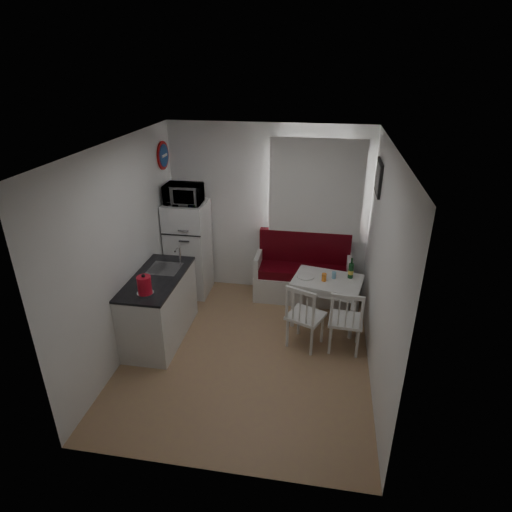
{
  "coord_description": "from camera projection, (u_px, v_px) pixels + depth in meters",
  "views": [
    {
      "loc": [
        0.84,
        -4.35,
        3.42
      ],
      "look_at": [
        0.02,
        0.5,
        1.13
      ],
      "focal_mm": 30.0,
      "sensor_mm": 36.0,
      "label": 1
    }
  ],
  "objects": [
    {
      "name": "chair_left",
      "position": [
        306.0,
        312.0,
        5.29
      ],
      "size": [
        0.54,
        0.54,
        0.48
      ],
      "rotation": [
        0.0,
        0.0,
        -0.39
      ],
      "color": "white",
      "rests_on": "floor"
    },
    {
      "name": "wall_left",
      "position": [
        124.0,
        251.0,
        5.13
      ],
      "size": [
        0.02,
        3.5,
        2.6
      ],
      "primitive_type": "cube",
      "color": "white",
      "rests_on": "floor"
    },
    {
      "name": "bench",
      "position": [
        303.0,
        277.0,
        6.57
      ],
      "size": [
        1.45,
        0.56,
        1.04
      ],
      "color": "white",
      "rests_on": "floor"
    },
    {
      "name": "wall_back",
      "position": [
        268.0,
        211.0,
        6.47
      ],
      "size": [
        3.0,
        0.02,
        2.6
      ],
      "primitive_type": "cube",
      "color": "white",
      "rests_on": "floor"
    },
    {
      "name": "drinking_glass_blue",
      "position": [
        334.0,
        275.0,
        5.81
      ],
      "size": [
        0.06,
        0.06,
        0.09
      ],
      "primitive_type": "cylinder",
      "color": "#7EB7D6",
      "rests_on": "dining_table"
    },
    {
      "name": "window",
      "position": [
        316.0,
        193.0,
        6.2
      ],
      "size": [
        1.22,
        0.06,
        1.47
      ],
      "primitive_type": "cube",
      "color": "white",
      "rests_on": "wall_back"
    },
    {
      "name": "kettle",
      "position": [
        144.0,
        285.0,
        4.93
      ],
      "size": [
        0.2,
        0.2,
        0.26
      ],
      "primitive_type": "cylinder",
      "color": "red",
      "rests_on": "kitchen_counter"
    },
    {
      "name": "curtain",
      "position": [
        316.0,
        191.0,
        6.12
      ],
      "size": [
        1.35,
        0.02,
        1.5
      ],
      "primitive_type": "cube",
      "color": "white",
      "rests_on": "wall_back"
    },
    {
      "name": "fridge",
      "position": [
        189.0,
        249.0,
        6.57
      ],
      "size": [
        0.59,
        0.59,
        1.48
      ],
      "primitive_type": "cube",
      "color": "white",
      "rests_on": "floor"
    },
    {
      "name": "wall_front",
      "position": [
        206.0,
        355.0,
        3.34
      ],
      "size": [
        3.0,
        0.02,
        2.6
      ],
      "primitive_type": "cube",
      "color": "white",
      "rests_on": "floor"
    },
    {
      "name": "wine_bottle",
      "position": [
        351.0,
        268.0,
        5.78
      ],
      "size": [
        0.07,
        0.07,
        0.29
      ],
      "primitive_type": null,
      "color": "#14401C",
      "rests_on": "dining_table"
    },
    {
      "name": "picture_frame",
      "position": [
        378.0,
        177.0,
        5.35
      ],
      "size": [
        0.04,
        0.52,
        0.42
      ],
      "primitive_type": "cube",
      "color": "black",
      "rests_on": "wall_right"
    },
    {
      "name": "drinking_glass_orange",
      "position": [
        324.0,
        277.0,
        5.74
      ],
      "size": [
        0.06,
        0.06,
        0.11
      ],
      "primitive_type": "cylinder",
      "color": "orange",
      "rests_on": "dining_table"
    },
    {
      "name": "kitchen_counter",
      "position": [
        160.0,
        307.0,
        5.58
      ],
      "size": [
        0.62,
        1.32,
        1.16
      ],
      "color": "white",
      "rests_on": "floor"
    },
    {
      "name": "plate",
      "position": [
        306.0,
        276.0,
        5.85
      ],
      "size": [
        0.23,
        0.23,
        0.02
      ],
      "primitive_type": "cylinder",
      "color": "white",
      "rests_on": "dining_table"
    },
    {
      "name": "ceiling",
      "position": [
        246.0,
        145.0,
        4.36
      ],
      "size": [
        3.0,
        3.5,
        0.02
      ],
      "primitive_type": "cube",
      "color": "white",
      "rests_on": "wall_back"
    },
    {
      "name": "floor",
      "position": [
        248.0,
        352.0,
        5.45
      ],
      "size": [
        3.0,
        3.5,
        0.02
      ],
      "primitive_type": "cube",
      "color": "tan",
      "rests_on": "ground"
    },
    {
      "name": "dining_table",
      "position": [
        327.0,
        284.0,
        5.83
      ],
      "size": [
        1.01,
        0.8,
        0.68
      ],
      "rotation": [
        0.0,
        0.0,
        -0.19
      ],
      "color": "white",
      "rests_on": "floor"
    },
    {
      "name": "wall_sign",
      "position": [
        164.0,
        155.0,
        6.06
      ],
      "size": [
        0.03,
        0.4,
        0.4
      ],
      "primitive_type": "cylinder",
      "rotation": [
        0.0,
        1.57,
        0.0
      ],
      "color": "navy",
      "rests_on": "wall_left"
    },
    {
      "name": "chair_right",
      "position": [
        347.0,
        316.0,
        5.22
      ],
      "size": [
        0.44,
        0.42,
        0.47
      ],
      "rotation": [
        0.0,
        0.0,
        -0.06
      ],
      "color": "white",
      "rests_on": "floor"
    },
    {
      "name": "microwave",
      "position": [
        184.0,
        194.0,
        6.15
      ],
      "size": [
        0.52,
        0.35,
        0.29
      ],
      "primitive_type": "imported",
      "color": "white",
      "rests_on": "fridge"
    },
    {
      "name": "wall_right",
      "position": [
        381.0,
        270.0,
        4.68
      ],
      "size": [
        0.02,
        3.5,
        2.6
      ],
      "primitive_type": "cube",
      "color": "white",
      "rests_on": "floor"
    }
  ]
}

